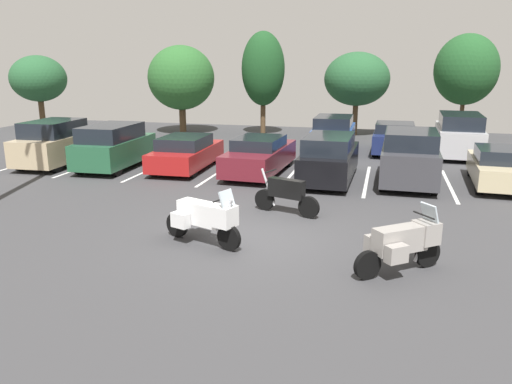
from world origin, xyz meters
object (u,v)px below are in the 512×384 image
motorcycle_third (286,194)px  car_far_navy (394,138)px  motorcycle_touring (205,217)px  car_far_silver (459,135)px  car_charcoal (409,157)px  car_tan (57,143)px  car_red (186,153)px  car_champagne (501,167)px  car_green (114,146)px  car_maroon (260,155)px  car_black (329,158)px  motorcycle_second (403,242)px  car_far_blue (334,133)px

motorcycle_third → car_far_navy: car_far_navy is taller
motorcycle_touring → car_far_silver: bearing=62.4°
motorcycle_touring → car_charcoal: (4.98, 7.72, 0.28)m
car_tan → car_far_navy: 15.49m
car_charcoal → car_red: bearing=177.6°
motorcycle_touring → car_champagne: (8.13, 8.13, 0.01)m
car_red → motorcycle_touring: bearing=-64.9°
car_red → car_champagne: 11.91m
car_green → car_maroon: bearing=5.1°
car_red → motorcycle_third: bearing=-44.7°
car_green → car_far_silver: car_far_silver is taller
car_black → motorcycle_second: bearing=-73.0°
motorcycle_touring → car_green: size_ratio=0.51×
car_tan → car_champagne: car_tan is taller
car_maroon → car_charcoal: size_ratio=1.15×
motorcycle_third → car_charcoal: 5.97m
car_black → motorcycle_third: bearing=-99.3°
car_champagne → car_charcoal: bearing=-172.6°
car_black → car_far_navy: size_ratio=1.09×
car_far_blue → motorcycle_touring: bearing=-96.5°
motorcycle_second → car_black: 8.39m
car_green → car_black: 8.90m
car_green → motorcycle_touring: bearing=-48.1°
motorcycle_second → car_far_navy: bearing=90.3°
motorcycle_third → car_red: car_red is taller
motorcycle_third → car_charcoal: car_charcoal is taller
motorcycle_second → motorcycle_third: size_ratio=0.87×
car_far_navy → car_champagne: bearing=-59.3°
car_tan → car_champagne: bearing=1.8°
car_far_blue → car_far_silver: car_far_silver is taller
car_charcoal → car_far_navy: size_ratio=1.00×
motorcycle_third → motorcycle_second: bearing=-47.6°
car_tan → car_black: car_tan is taller
car_black → car_far_silver: bearing=51.9°
car_far_silver → car_charcoal: bearing=-110.7°
car_black → car_charcoal: 2.85m
car_maroon → car_champagne: car_maroon is taller
motorcycle_touring → car_charcoal: car_charcoal is taller
car_champagne → car_far_blue: (-6.52, 5.97, 0.17)m
motorcycle_second → car_red: (-8.38, 8.63, 0.02)m
car_charcoal → car_champagne: bearing=7.4°
car_black → car_far_blue: (-0.54, 6.61, 0.01)m
motorcycle_third → car_champagne: size_ratio=0.47×
motorcycle_second → car_charcoal: 8.27m
car_charcoal → motorcycle_touring: bearing=-122.8°
motorcycle_second → motorcycle_third: (-3.19, 3.49, -0.06)m
car_charcoal → car_maroon: bearing=176.4°
motorcycle_touring → car_tan: car_tan is taller
motorcycle_third → car_charcoal: bearing=53.1°
car_tan → car_charcoal: (14.46, 0.15, 0.04)m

